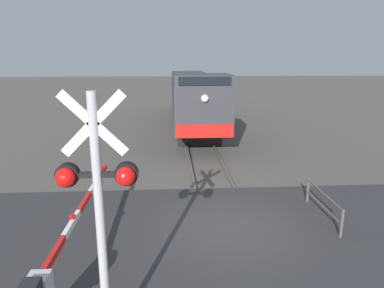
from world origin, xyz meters
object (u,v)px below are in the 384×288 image
guard_railing (323,203)px  crossing_signal (98,201)px  crossing_gate (58,263)px  locomotive (193,96)px

guard_railing → crossing_signal: bearing=-141.3°
crossing_gate → guard_railing: crossing_gate is taller
crossing_signal → crossing_gate: size_ratio=0.64×
crossing_signal → locomotive: bearing=82.4°
crossing_signal → guard_railing: size_ratio=1.83×
crossing_gate → guard_railing: bearing=24.4°
locomotive → crossing_gate: size_ratio=2.65×
locomotive → crossing_signal: 20.01m
crossing_signal → crossing_gate: (-1.17, 1.38, -1.87)m
crossing_gate → guard_railing: (6.68, 3.03, -0.25)m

